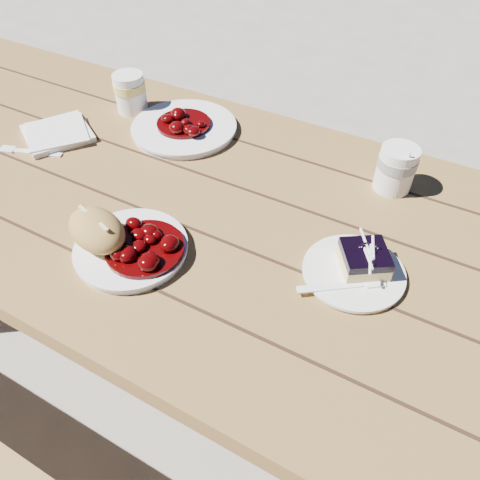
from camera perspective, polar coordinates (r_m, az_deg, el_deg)
The scene contains 14 objects.
ground at distance 1.61m, azimuth -6.27°, elevation -14.92°, with size 60.00×60.00×0.00m, color gray.
picnic_table at distance 1.15m, azimuth -8.55°, elevation 0.07°, with size 2.00×1.55×0.75m.
main_plate at distance 0.90m, azimuth -13.10°, elevation -1.12°, with size 0.21×0.21×0.02m, color white.
goulash_stew at distance 0.86m, azimuth -11.66°, elevation -0.27°, with size 0.15×0.15×0.04m, color #3F0203, non-canonical shape.
bread_roll at distance 0.89m, azimuth -17.06°, elevation 1.18°, with size 0.13×0.09×0.07m, color #B28944.
dessert_plate at distance 0.86m, azimuth 13.65°, elevation -3.86°, with size 0.18×0.18×0.01m, color white.
blueberry_cake at distance 0.85m, azimuth 14.90°, elevation -2.24°, with size 0.11×0.11×0.05m.
fork_dessert at distance 0.82m, azimuth 11.19°, elevation -5.58°, with size 0.03×0.16×0.01m, color white, non-canonical shape.
coffee_cup at distance 1.05m, azimuth 18.47°, elevation 8.24°, with size 0.08×0.08×0.10m, color white.
napkin_stack at distance 1.27m, azimuth -21.36°, elevation 11.99°, with size 0.15×0.15×0.01m, color white.
fork_table at distance 1.23m, azimuth -23.54°, elevation 9.76°, with size 0.03×0.16×0.01m, color white, non-canonical shape.
second_plate at distance 1.21m, azimuth -6.82°, elevation 13.37°, with size 0.26×0.26×0.02m, color white.
second_stew at distance 1.20m, azimuth -6.94°, elevation 14.55°, with size 0.13×0.13×0.04m, color #3F0203, non-canonical shape.
second_cup at distance 1.31m, azimuth -13.23°, elevation 17.08°, with size 0.08×0.08×0.10m, color white.
Camera 1 is at (0.54, -0.62, 1.39)m, focal length 35.00 mm.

